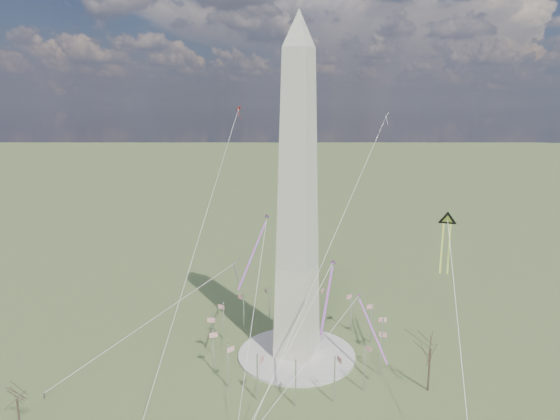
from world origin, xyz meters
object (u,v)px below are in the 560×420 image
at_px(tree_near, 431,346).
at_px(person_west, 44,396).
at_px(kite_delta_black, 447,223).
at_px(washington_monument, 298,203).

xyz_separation_m(tree_near, person_west, (-90.91, -46.52, -12.25)).
height_order(person_west, kite_delta_black, kite_delta_black).
relative_size(person_west, kite_delta_black, 0.09).
height_order(tree_near, person_west, tree_near).
bearing_deg(tree_near, washington_monument, 176.45).
bearing_deg(washington_monument, tree_near, -3.55).
height_order(washington_monument, kite_delta_black, washington_monument).
relative_size(washington_monument, person_west, 67.95).
xyz_separation_m(person_west, kite_delta_black, (91.37, 60.61, 42.72)).
bearing_deg(kite_delta_black, person_west, 27.69).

